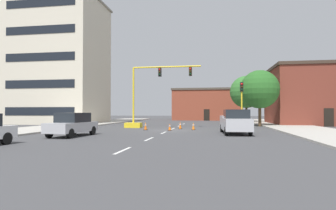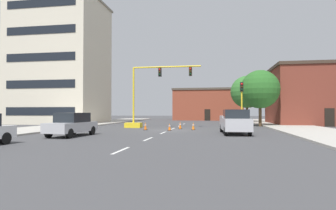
{
  "view_description": "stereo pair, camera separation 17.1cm",
  "coord_description": "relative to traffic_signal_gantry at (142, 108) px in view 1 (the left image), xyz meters",
  "views": [
    {
      "loc": [
        4.26,
        -26.85,
        1.88
      ],
      "look_at": [
        -0.56,
        2.81,
        2.51
      ],
      "focal_mm": 30.09,
      "sensor_mm": 36.0,
      "label": 1
    },
    {
      "loc": [
        4.43,
        -26.82,
        1.88
      ],
      "look_at": [
        -0.56,
        2.81,
        2.51
      ],
      "focal_mm": 30.09,
      "sensor_mm": 36.0,
      "label": 2
    }
  ],
  "objects": [
    {
      "name": "ground_plane",
      "position": [
        3.6,
        -3.72,
        -2.21
      ],
      "size": [
        160.0,
        160.0,
        0.0
      ],
      "primitive_type": "plane",
      "color": "#424244"
    },
    {
      "name": "sidewalk_right",
      "position": [
        16.66,
        4.28,
        -2.14
      ],
      "size": [
        6.0,
        56.0,
        0.14
      ],
      "primitive_type": "cube",
      "color": "#B2ADA3",
      "rests_on": "ground_plane"
    },
    {
      "name": "tree_right_far",
      "position": [
        13.1,
        16.48,
        2.74
      ],
      "size": [
        5.23,
        5.23,
        7.58
      ],
      "color": "#4C3823",
      "rests_on": "ground_plane"
    },
    {
      "name": "sedan_silver_near_left",
      "position": [
        -2.49,
        -11.09,
        -1.32
      ],
      "size": [
        2.19,
        4.63,
        1.74
      ],
      "color": "#B7B7BC",
      "rests_on": "ground_plane"
    },
    {
      "name": "building_row_right",
      "position": [
        21.39,
        10.99,
        1.78
      ],
      "size": [
        11.33,
        11.18,
        7.96
      ],
      "color": "brown",
      "rests_on": "ground_plane"
    },
    {
      "name": "lane_stripe_seg_2",
      "position": [
        3.6,
        -6.72,
        -2.2
      ],
      "size": [
        0.16,
        2.4,
        0.01
      ],
      "primitive_type": "cube",
      "color": "silver",
      "rests_on": "ground_plane"
    },
    {
      "name": "building_tall_left",
      "position": [
        -15.24,
        8.94,
        7.11
      ],
      "size": [
        12.79,
        10.59,
        18.61
      ],
      "color": "beige",
      "rests_on": "ground_plane"
    },
    {
      "name": "lane_stripe_seg_0",
      "position": [
        3.6,
        -17.72,
        -2.2
      ],
      "size": [
        0.16,
        2.4,
        0.01
      ],
      "primitive_type": "cube",
      "color": "silver",
      "rests_on": "ground_plane"
    },
    {
      "name": "traffic_cone_roadside_a",
      "position": [
        4.42,
        -1.47,
        -1.83
      ],
      "size": [
        0.36,
        0.36,
        0.76
      ],
      "color": "black",
      "rests_on": "ground_plane"
    },
    {
      "name": "traffic_light_pole_right",
      "position": [
        10.69,
        -1.11,
        1.32
      ],
      "size": [
        0.32,
        0.47,
        4.8
      ],
      "color": "yellow",
      "rests_on": "ground_plane"
    },
    {
      "name": "lane_stripe_seg_3",
      "position": [
        3.6,
        -1.22,
        -2.2
      ],
      "size": [
        0.16,
        2.4,
        0.01
      ],
      "primitive_type": "cube",
      "color": "silver",
      "rests_on": "ground_plane"
    },
    {
      "name": "lane_stripe_seg_5",
      "position": [
        3.6,
        9.78,
        -2.2
      ],
      "size": [
        0.16,
        2.4,
        0.01
      ],
      "primitive_type": "cube",
      "color": "silver",
      "rests_on": "ground_plane"
    },
    {
      "name": "building_brick_center",
      "position": [
        6.52,
        29.09,
        0.99
      ],
      "size": [
        13.96,
        10.1,
        6.37
      ],
      "color": "brown",
      "rests_on": "ground_plane"
    },
    {
      "name": "traffic_signal_gantry",
      "position": [
        0.0,
        0.0,
        0.0
      ],
      "size": [
        8.45,
        1.2,
        6.83
      ],
      "color": "yellow",
      "rests_on": "ground_plane"
    },
    {
      "name": "traffic_cone_roadside_c",
      "position": [
        3.71,
        -3.95,
        -1.87
      ],
      "size": [
        0.36,
        0.36,
        0.69
      ],
      "color": "black",
      "rests_on": "ground_plane"
    },
    {
      "name": "traffic_cone_roadside_d",
      "position": [
        1.24,
        -3.63,
        -1.83
      ],
      "size": [
        0.36,
        0.36,
        0.77
      ],
      "color": "black",
      "rests_on": "ground_plane"
    },
    {
      "name": "lane_stripe_seg_1",
      "position": [
        3.6,
        -12.22,
        -2.2
      ],
      "size": [
        0.16,
        2.4,
        0.01
      ],
      "primitive_type": "cube",
      "color": "silver",
      "rests_on": "ground_plane"
    },
    {
      "name": "tree_right_mid",
      "position": [
        13.38,
        4.87,
        2.29
      ],
      "size": [
        4.66,
        4.66,
        6.83
      ],
      "color": "#4C3823",
      "rests_on": "ground_plane"
    },
    {
      "name": "lane_stripe_seg_4",
      "position": [
        3.6,
        4.28,
        -2.2
      ],
      "size": [
        0.16,
        2.4,
        0.01
      ],
      "primitive_type": "cube",
      "color": "silver",
      "rests_on": "ground_plane"
    },
    {
      "name": "sidewalk_left",
      "position": [
        -9.46,
        4.28,
        -2.14
      ],
      "size": [
        6.0,
        56.0,
        0.14
      ],
      "primitive_type": "cube",
      "color": "#B2ADA3",
      "rests_on": "ground_plane"
    },
    {
      "name": "traffic_cone_roadside_b",
      "position": [
        5.87,
        -2.68,
        -1.84
      ],
      "size": [
        0.36,
        0.36,
        0.75
      ],
      "color": "black",
      "rests_on": "ground_plane"
    },
    {
      "name": "pickup_truck_silver",
      "position": [
        9.58,
        -6.95,
        -1.23
      ],
      "size": [
        2.33,
        5.51,
        1.99
      ],
      "color": "#BCBCC1",
      "rests_on": "ground_plane"
    }
  ]
}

